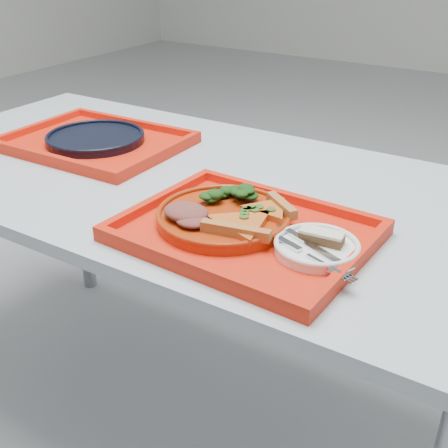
# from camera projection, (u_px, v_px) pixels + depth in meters

# --- Properties ---
(ground) EXTENTS (10.00, 10.00, 0.00)m
(ground) POSITION_uv_depth(u_px,v_px,m) (191.00, 406.00, 1.68)
(ground) COLOR #999BA1
(ground) RESTS_ON ground
(table) EXTENTS (1.60, 0.80, 0.75)m
(table) POSITION_uv_depth(u_px,v_px,m) (183.00, 203.00, 1.37)
(table) COLOR #B0B9C5
(table) RESTS_ON ground
(tray_main) EXTENTS (0.47, 0.37, 0.01)m
(tray_main) POSITION_uv_depth(u_px,v_px,m) (245.00, 234.00, 1.06)
(tray_main) COLOR red
(tray_main) RESTS_ON table
(tray_far) EXTENTS (0.46, 0.36, 0.01)m
(tray_far) POSITION_uv_depth(u_px,v_px,m) (96.00, 144.00, 1.51)
(tray_far) COLOR red
(tray_far) RESTS_ON table
(dinner_plate) EXTENTS (0.26, 0.26, 0.02)m
(dinner_plate) POSITION_uv_depth(u_px,v_px,m) (224.00, 218.00, 1.09)
(dinner_plate) COLOR #9F2B0A
(dinner_plate) RESTS_ON tray_main
(side_plate) EXTENTS (0.15, 0.15, 0.01)m
(side_plate) POSITION_uv_depth(u_px,v_px,m) (317.00, 249.00, 0.99)
(side_plate) COLOR white
(side_plate) RESTS_ON tray_main
(navy_plate) EXTENTS (0.26, 0.26, 0.02)m
(navy_plate) POSITION_uv_depth(u_px,v_px,m) (96.00, 139.00, 1.51)
(navy_plate) COLOR black
(navy_plate) RESTS_ON tray_far
(pizza_slice_a) EXTENTS (0.16, 0.17, 0.02)m
(pizza_slice_a) POSITION_uv_depth(u_px,v_px,m) (242.00, 222.00, 1.03)
(pizza_slice_a) COLOR orange
(pizza_slice_a) RESTS_ON dinner_plate
(pizza_slice_b) EXTENTS (0.14, 0.15, 0.02)m
(pizza_slice_b) POSITION_uv_depth(u_px,v_px,m) (269.00, 208.00, 1.09)
(pizza_slice_b) COLOR orange
(pizza_slice_b) RESTS_ON dinner_plate
(salad_heap) EXTENTS (0.08, 0.07, 0.04)m
(salad_heap) POSITION_uv_depth(u_px,v_px,m) (228.00, 192.00, 1.13)
(salad_heap) COLOR black
(salad_heap) RESTS_ON dinner_plate
(meat_portion) EXTENTS (0.09, 0.07, 0.03)m
(meat_portion) POSITION_uv_depth(u_px,v_px,m) (186.00, 212.00, 1.06)
(meat_portion) COLOR brown
(meat_portion) RESTS_ON dinner_plate
(dessert_bar) EXTENTS (0.08, 0.04, 0.02)m
(dessert_bar) POSITION_uv_depth(u_px,v_px,m) (321.00, 237.00, 0.99)
(dessert_bar) COLOR #4D2A19
(dessert_bar) RESTS_ON side_plate
(knife) EXTENTS (0.18, 0.09, 0.01)m
(knife) POSITION_uv_depth(u_px,v_px,m) (312.00, 246.00, 0.98)
(knife) COLOR silver
(knife) RESTS_ON side_plate
(fork) EXTENTS (0.18, 0.08, 0.01)m
(fork) POSITION_uv_depth(u_px,v_px,m) (307.00, 254.00, 0.95)
(fork) COLOR silver
(fork) RESTS_ON side_plate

